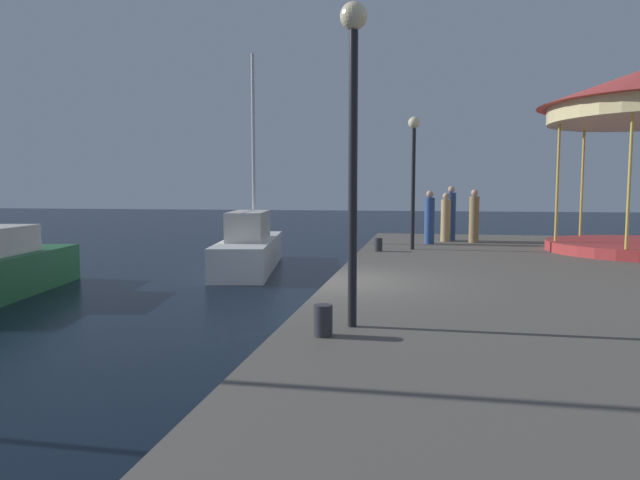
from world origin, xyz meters
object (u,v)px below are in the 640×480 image
(lamp_post_near_edge, at_px, (353,108))
(bollard_north, at_px, (378,245))
(sailboat_white, at_px, (250,247))
(lamp_post_mid_promenade, at_px, (414,159))
(bollard_south, at_px, (323,320))
(person_far_corner, at_px, (429,219))
(person_by_the_water, at_px, (446,219))
(person_near_carousel, at_px, (474,218))
(person_mid_promenade, at_px, (451,215))

(lamp_post_near_edge, height_order, bollard_north, lamp_post_near_edge)
(sailboat_white, distance_m, lamp_post_mid_promenade, 6.10)
(bollard_south, bearing_deg, sailboat_white, 111.89)
(bollard_south, xyz_separation_m, person_far_corner, (1.45, 12.62, 0.65))
(lamp_post_near_edge, bearing_deg, person_by_the_water, 82.47)
(bollard_north, bearing_deg, sailboat_white, 165.67)
(person_far_corner, height_order, person_near_carousel, person_near_carousel)
(lamp_post_near_edge, height_order, person_mid_promenade, lamp_post_near_edge)
(lamp_post_mid_promenade, xyz_separation_m, person_far_corner, (0.53, 1.92, -1.95))
(bollard_north, relative_size, person_near_carousel, 0.22)
(person_mid_promenade, xyz_separation_m, person_far_corner, (-0.78, -1.45, -0.08))
(lamp_post_mid_promenade, distance_m, person_by_the_water, 3.72)
(person_mid_promenade, bearing_deg, sailboat_white, -156.05)
(person_mid_promenade, bearing_deg, person_by_the_water, -114.94)
(sailboat_white, bearing_deg, lamp_post_near_edge, -65.69)
(person_far_corner, xyz_separation_m, person_by_the_water, (0.58, 1.01, -0.04))
(bollard_north, xyz_separation_m, person_near_carousel, (3.07, 3.42, 0.67))
(person_mid_promenade, height_order, person_by_the_water, person_mid_promenade)
(person_near_carousel, bearing_deg, person_mid_promenade, 138.36)
(lamp_post_mid_promenade, relative_size, bollard_south, 10.16)
(sailboat_white, bearing_deg, bollard_north, -14.33)
(lamp_post_mid_promenade, distance_m, person_near_carousel, 3.91)
(person_near_carousel, bearing_deg, lamp_post_mid_promenade, -127.50)
(bollard_south, distance_m, bollard_north, 9.98)
(bollard_north, height_order, person_near_carousel, person_near_carousel)
(lamp_post_near_edge, distance_m, person_near_carousel, 13.27)
(person_near_carousel, bearing_deg, bollard_south, -102.57)
(sailboat_white, height_order, person_mid_promenade, sailboat_white)
(lamp_post_near_edge, bearing_deg, person_far_corner, 84.56)
(lamp_post_mid_promenade, xyz_separation_m, person_near_carousel, (2.07, 2.70, -1.93))
(person_mid_promenade, distance_m, person_far_corner, 1.65)
(lamp_post_near_edge, xyz_separation_m, person_mid_promenade, (1.93, 13.51, -1.98))
(lamp_post_near_edge, relative_size, person_near_carousel, 2.30)
(bollard_south, relative_size, bollard_north, 1.00)
(bollard_south, relative_size, person_near_carousel, 0.22)
(person_by_the_water, bearing_deg, sailboat_white, -158.63)
(person_by_the_water, bearing_deg, lamp_post_near_edge, -97.53)
(sailboat_white, relative_size, bollard_south, 18.39)
(sailboat_white, xyz_separation_m, lamp_post_mid_promenade, (5.38, -0.40, 2.86))
(sailboat_white, height_order, lamp_post_mid_promenade, sailboat_white)
(person_far_corner, height_order, person_by_the_water, person_far_corner)
(lamp_post_near_edge, xyz_separation_m, bollard_north, (-0.38, 9.42, -2.72))
(lamp_post_near_edge, height_order, person_far_corner, lamp_post_near_edge)
(sailboat_white, relative_size, lamp_post_near_edge, 1.73)
(lamp_post_mid_promenade, height_order, person_mid_promenade, lamp_post_mid_promenade)
(sailboat_white, bearing_deg, person_mid_promenade, 23.95)
(lamp_post_near_edge, bearing_deg, person_near_carousel, 78.18)
(person_far_corner, bearing_deg, person_near_carousel, 26.69)
(bollard_south, distance_m, person_near_carousel, 13.74)
(bollard_south, distance_m, person_far_corner, 12.72)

